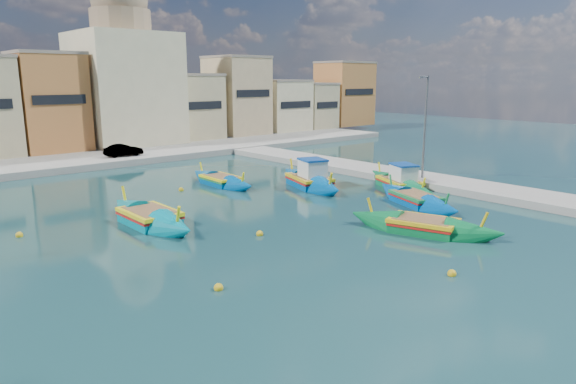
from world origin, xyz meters
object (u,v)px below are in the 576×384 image
quay_street_lamp (425,126)px  luzzu_green (150,219)px  church_block (124,72)px  luzzu_cyan_south (423,227)px  luzzu_blue_cabin (310,181)px  luzzu_cyan_mid (221,181)px  luzzu_turquoise_cabin (400,184)px  luzzu_blue_south (416,200)px

quay_street_lamp → luzzu_green: 21.00m
church_block → luzzu_cyan_south: bearing=-94.2°
luzzu_blue_cabin → luzzu_green: (-13.40, -1.25, -0.10)m
quay_street_lamp → luzzu_cyan_mid: bearing=138.8°
luzzu_turquoise_cabin → luzzu_cyan_south: 10.83m
church_block → luzzu_green: (-12.83, -30.27, -8.11)m
quay_street_lamp → luzzu_cyan_south: quay_street_lamp is taller
church_block → luzzu_blue_south: bearing=-87.1°
luzzu_blue_cabin → luzzu_blue_south: size_ratio=1.10×
luzzu_turquoise_cabin → luzzu_cyan_south: bearing=-137.4°
church_block → luzzu_cyan_mid: church_block is taller
luzzu_cyan_mid → luzzu_turquoise_cabin: bearing=-47.7°
church_block → luzzu_cyan_south: size_ratio=2.24×
luzzu_blue_cabin → luzzu_cyan_mid: luzzu_blue_cabin is taller
luzzu_cyan_mid → luzzu_cyan_south: luzzu_cyan_south is taller
quay_street_lamp → luzzu_cyan_south: bearing=-145.6°
luzzu_cyan_mid → luzzu_blue_south: size_ratio=0.94×
church_block → luzzu_turquoise_cabin: (4.98, -33.81, -8.06)m
luzzu_turquoise_cabin → luzzu_blue_south: bearing=-131.4°
church_block → luzzu_blue_cabin: 30.11m
church_block → quay_street_lamp: 35.04m
church_block → luzzu_turquoise_cabin: size_ratio=2.13×
quay_street_lamp → luzzu_blue_cabin: 9.36m
luzzu_turquoise_cabin → luzzu_green: (-17.81, 3.54, -0.05)m
luzzu_blue_cabin → church_block: bearing=91.1°
luzzu_turquoise_cabin → luzzu_cyan_mid: size_ratio=1.11×
luzzu_turquoise_cabin → luzzu_blue_cabin: (-4.41, 4.79, 0.05)m
luzzu_blue_cabin → luzzu_cyan_mid: (-4.45, 4.94, -0.15)m
quay_street_lamp → luzzu_turquoise_cabin: bearing=175.6°
luzzu_blue_south → luzzu_cyan_mid: bearing=113.4°
luzzu_green → luzzu_cyan_south: (9.83, -10.88, -0.02)m
luzzu_blue_cabin → luzzu_cyan_south: (-3.56, -12.12, -0.12)m
luzzu_green → luzzu_blue_south: (14.69, -7.09, -0.04)m
luzzu_turquoise_cabin → luzzu_blue_cabin: luzzu_blue_cabin is taller
quay_street_lamp → luzzu_cyan_south: (-10.43, -7.14, -4.06)m
luzzu_blue_cabin → luzzu_cyan_mid: bearing=132.0°
luzzu_green → luzzu_blue_south: 16.31m
quay_street_lamp → luzzu_blue_cabin: quay_street_lamp is taller
luzzu_turquoise_cabin → luzzu_cyan_south: (-7.97, -7.33, -0.07)m
luzzu_turquoise_cabin → luzzu_blue_south: (-3.12, -3.55, -0.09)m
church_block → luzzu_blue_cabin: (0.57, -29.02, -8.01)m
church_block → luzzu_cyan_mid: bearing=-99.2°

